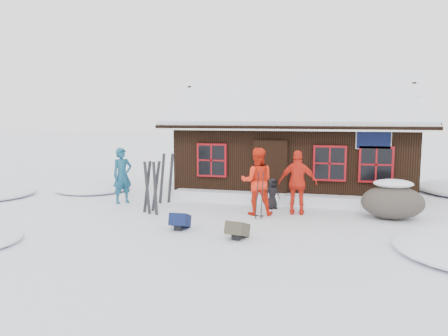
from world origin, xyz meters
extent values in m
plane|color=white|center=(0.00, 0.00, 0.00)|extent=(120.00, 120.00, 0.00)
cube|color=black|center=(1.50, 5.00, 1.25)|extent=(8.00, 5.00, 2.50)
cube|color=black|center=(1.50, 3.52, 3.35)|extent=(8.90, 3.14, 1.88)
cube|color=black|center=(1.50, 6.47, 3.35)|extent=(8.90, 3.14, 1.88)
cube|color=white|center=(1.50, 3.52, 3.49)|extent=(8.72, 3.07, 1.86)
cube|color=white|center=(1.50, 6.47, 3.49)|extent=(8.72, 3.07, 1.86)
cube|color=white|center=(1.50, 5.00, 4.22)|extent=(8.81, 0.22, 0.14)
cube|color=silver|center=(1.50, 2.05, 2.48)|extent=(8.90, 0.10, 0.20)
cube|color=black|center=(0.90, 2.45, 1.00)|extent=(1.00, 0.10, 2.00)
cube|color=black|center=(4.10, 2.42, 2.15)|extent=(1.00, 0.06, 0.60)
cube|color=maroon|center=(-1.10, 2.44, 1.35)|extent=(1.04, 0.10, 1.14)
cube|color=black|center=(-1.10, 2.40, 1.35)|extent=(0.90, 0.04, 1.00)
cube|color=maroon|center=(2.80, 2.44, 1.35)|extent=(1.04, 0.10, 1.14)
cube|color=black|center=(2.80, 2.40, 1.35)|extent=(0.90, 0.04, 1.00)
cube|color=maroon|center=(4.20, 2.44, 1.35)|extent=(1.04, 0.10, 1.14)
cube|color=black|center=(4.20, 2.40, 1.35)|extent=(0.90, 0.04, 1.00)
cube|color=white|center=(1.50, 2.25, 0.17)|extent=(7.60, 0.60, 0.35)
ellipsoid|color=white|center=(-6.00, 3.00, 0.00)|extent=(2.80, 2.80, 0.34)
imported|color=navy|center=(-3.75, 1.09, 0.91)|extent=(0.75, 0.79, 1.82)
imported|color=red|center=(0.81, 0.53, 0.97)|extent=(1.07, 0.91, 1.95)
imported|color=red|center=(1.95, 0.84, 0.93)|extent=(1.11, 0.49, 1.87)
imported|color=black|center=(1.13, 1.42, 0.47)|extent=(0.55, 0.53, 0.95)
ellipsoid|color=#4F473F|center=(4.55, 0.95, 0.47)|extent=(1.70, 1.27, 0.93)
ellipsoid|color=white|center=(4.55, 0.95, 0.87)|extent=(1.07, 0.77, 0.24)
cube|color=black|center=(-2.42, 0.08, 0.74)|extent=(0.21, 0.27, 1.57)
cube|color=black|center=(-2.20, 0.22, 0.74)|extent=(0.33, 0.09, 1.57)
cube|color=black|center=(-2.30, -0.20, 0.75)|extent=(0.19, 0.07, 1.60)
cube|color=black|center=(-2.04, -0.22, 0.75)|extent=(0.18, 0.09, 1.60)
cube|color=black|center=(-2.50, 1.41, 0.79)|extent=(0.22, 0.19, 1.69)
cube|color=black|center=(-2.24, 1.51, 0.79)|extent=(0.27, 0.07, 1.69)
cylinder|color=black|center=(0.89, 0.03, 0.64)|extent=(0.10, 0.12, 1.36)
cylinder|color=black|center=(1.04, 0.03, 0.64)|extent=(0.10, 0.12, 1.36)
cube|color=#0F1941|center=(-0.79, -1.58, 0.15)|extent=(0.46, 0.59, 0.31)
cube|color=#3F3C2D|center=(0.81, -2.05, 0.15)|extent=(0.52, 0.63, 0.31)
camera|label=1|loc=(2.98, -11.75, 2.86)|focal=35.00mm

